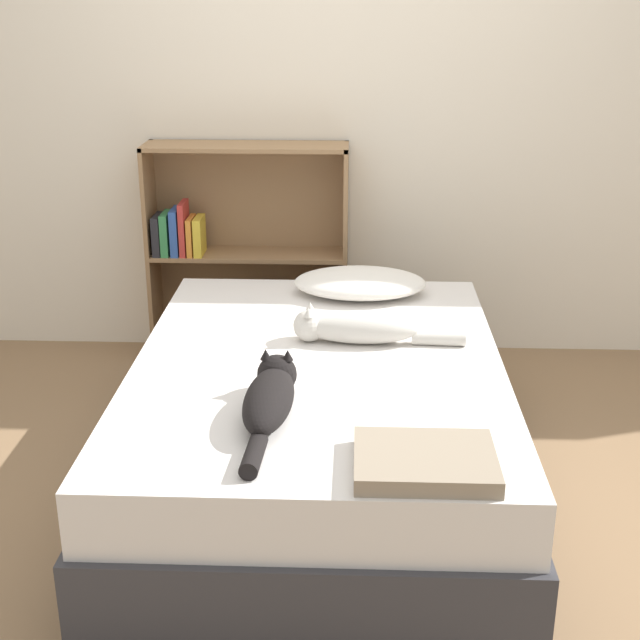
{
  "coord_description": "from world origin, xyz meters",
  "views": [
    {
      "loc": [
        0.12,
        -2.91,
        1.76
      ],
      "look_at": [
        0.0,
        0.14,
        0.6
      ],
      "focal_mm": 50.0,
      "sensor_mm": 36.0,
      "label": 1
    }
  ],
  "objects_px": {
    "bed": "(318,424)",
    "cat_light": "(354,328)",
    "cat_dark": "(270,396)",
    "pillow": "(360,283)",
    "bookshelf": "(241,249)"
  },
  "relations": [
    {
      "from": "bed",
      "to": "cat_light",
      "type": "xyz_separation_m",
      "value": [
        0.12,
        0.18,
        0.31
      ]
    },
    {
      "from": "bed",
      "to": "cat_dark",
      "type": "distance_m",
      "value": 0.55
    },
    {
      "from": "pillow",
      "to": "cat_dark",
      "type": "height_order",
      "value": "cat_dark"
    },
    {
      "from": "bed",
      "to": "pillow",
      "type": "height_order",
      "value": "pillow"
    },
    {
      "from": "pillow",
      "to": "bookshelf",
      "type": "height_order",
      "value": "bookshelf"
    },
    {
      "from": "cat_light",
      "to": "bed",
      "type": "bearing_deg",
      "value": 58.01
    },
    {
      "from": "pillow",
      "to": "cat_light",
      "type": "xyz_separation_m",
      "value": [
        -0.02,
        -0.55,
        0.0
      ]
    },
    {
      "from": "cat_dark",
      "to": "bed",
      "type": "bearing_deg",
      "value": -14.0
    },
    {
      "from": "pillow",
      "to": "cat_dark",
      "type": "relative_size",
      "value": 0.9
    },
    {
      "from": "pillow",
      "to": "cat_dark",
      "type": "bearing_deg",
      "value": -103.63
    },
    {
      "from": "bed",
      "to": "bookshelf",
      "type": "relative_size",
      "value": 1.78
    },
    {
      "from": "bed",
      "to": "bookshelf",
      "type": "xyz_separation_m",
      "value": [
        -0.43,
        1.27,
        0.3
      ]
    },
    {
      "from": "pillow",
      "to": "bookshelf",
      "type": "distance_m",
      "value": 0.8
    },
    {
      "from": "cat_light",
      "to": "cat_dark",
      "type": "xyz_separation_m",
      "value": [
        -0.26,
        -0.61,
        0.0
      ]
    },
    {
      "from": "pillow",
      "to": "bookshelf",
      "type": "relative_size",
      "value": 0.53
    }
  ]
}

